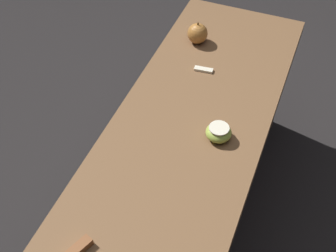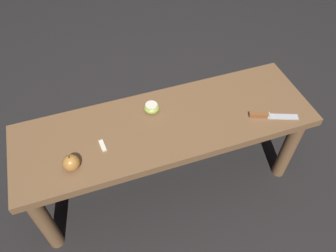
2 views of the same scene
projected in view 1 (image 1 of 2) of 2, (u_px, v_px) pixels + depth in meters
ground_plane at (179, 232)px, 1.65m from camera, size 8.00×8.00×0.00m
wooden_bench at (181, 159)px, 1.36m from camera, size 1.37×0.43×0.50m
apple_whole at (198, 33)px, 1.57m from camera, size 0.07×0.07×0.08m
apple_cut at (219, 132)px, 1.28m from camera, size 0.07×0.07×0.04m
apple_slice_near_knife at (204, 70)px, 1.49m from camera, size 0.02×0.06×0.01m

